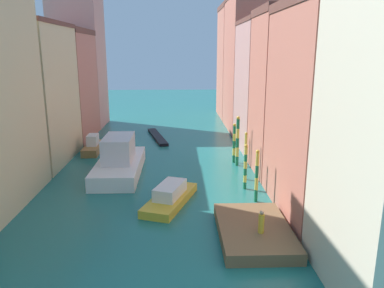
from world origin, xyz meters
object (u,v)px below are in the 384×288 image
mooring_pole_2 (245,156)px  mooring_pole_4 (234,143)px  waterfront_dock (254,231)px  gondola_black (157,137)px  motorboat_1 (93,146)px  motorboat_0 (170,196)px  mooring_pole_0 (257,176)px  mooring_pole_1 (245,166)px  vaporetto_white (119,161)px  person_on_dock (261,223)px  mooring_pole_3 (238,141)px

mooring_pole_2 → mooring_pole_4: (-0.24, 5.39, -0.12)m
waterfront_dock → gondola_black: size_ratio=0.74×
waterfront_dock → motorboat_1: (-14.69, 20.93, 0.31)m
motorboat_0 → mooring_pole_0: bearing=1.0°
mooring_pole_0 → mooring_pole_1: bearing=97.7°
vaporetto_white → motorboat_0: size_ratio=1.47×
person_on_dock → mooring_pole_2: size_ratio=0.32×
mooring_pole_1 → mooring_pole_4: size_ratio=0.94×
waterfront_dock → mooring_pole_4: size_ratio=1.71×
mooring_pole_0 → waterfront_dock: bearing=-102.6°
mooring_pole_1 → gondola_black: size_ratio=0.40×
mooring_pole_0 → mooring_pole_4: (-0.21, 10.61, -0.01)m
gondola_black → person_on_dock: bearing=-74.7°
gondola_black → motorboat_1: motorboat_1 is taller
mooring_pole_3 → motorboat_0: mooring_pole_3 is taller
mooring_pole_1 → mooring_pole_2: mooring_pole_2 is taller
motorboat_1 → motorboat_0: bearing=-59.1°
mooring_pole_4 → gondola_black: (-8.68, 11.68, -1.95)m
mooring_pole_1 → person_on_dock: bearing=-93.9°
mooring_pole_3 → mooring_pole_4: bearing=99.0°
mooring_pole_2 → gondola_black: (-8.92, 17.07, -2.07)m
motorboat_0 → gondola_black: bearing=95.7°
mooring_pole_2 → motorboat_0: (-6.69, -5.33, -1.67)m
mooring_pole_2 → vaporetto_white: 11.89m
waterfront_dock → mooring_pole_4: (1.03, 16.18, 1.76)m
vaporetto_white → mooring_pole_0: bearing=-31.9°
mooring_pole_0 → mooring_pole_3: 9.52m
mooring_pole_1 → gondola_black: 21.33m
waterfront_dock → mooring_pole_0: 5.97m
mooring_pole_1 → mooring_pole_3: 6.73m
person_on_dock → mooring_pole_1: mooring_pole_1 is taller
mooring_pole_3 → gondola_black: (-8.85, 12.78, -2.44)m
person_on_dock → motorboat_1: person_on_dock is taller
mooring_pole_3 → vaporetto_white: mooring_pole_3 is taller
mooring_pole_0 → motorboat_1: bearing=136.0°
mooring_pole_0 → motorboat_0: 6.84m
mooring_pole_4 → gondola_black: mooring_pole_4 is taller
mooring_pole_2 → motorboat_0: mooring_pole_2 is taller
mooring_pole_3 → motorboat_1: (-15.89, 5.86, -1.93)m
mooring_pole_1 → motorboat_0: mooring_pole_1 is taller
mooring_pole_3 → motorboat_1: size_ratio=0.95×
mooring_pole_4 → motorboat_1: 16.49m
mooring_pole_3 → vaporetto_white: 11.90m
waterfront_dock → mooring_pole_2: (1.27, 10.79, 1.88)m
mooring_pole_1 → motorboat_1: size_ratio=0.72×
mooring_pole_4 → vaporetto_white: (-11.44, -3.35, -0.84)m
mooring_pole_1 → mooring_pole_3: mooring_pole_3 is taller
gondola_black → motorboat_0: bearing=-84.3°
mooring_pole_2 → mooring_pole_4: 5.40m
vaporetto_white → mooring_pole_1: bearing=-21.5°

